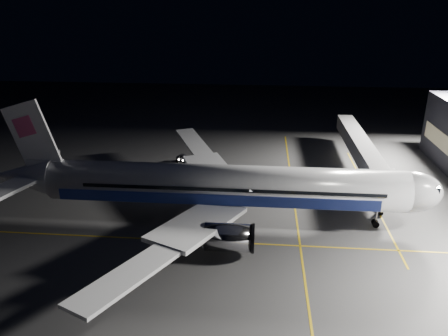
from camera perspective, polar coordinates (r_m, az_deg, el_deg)
ground at (r=61.49m, az=0.13°, el=-6.78°), size 200.00×200.00×0.00m
guide_line_main at (r=61.53m, az=9.52°, el=-7.08°), size 0.25×80.00×0.01m
guide_line_cross at (r=56.30m, az=-0.41°, el=-9.66°), size 70.00×0.25×0.01m
guide_line_side at (r=72.36m, az=18.52°, el=-3.43°), size 0.25×40.00×0.01m
airliner at (r=59.31m, az=-0.90°, el=-2.34°), size 61.48×54.22×16.64m
jet_bridge at (r=78.01m, az=17.67°, el=2.11°), size 3.60×34.40×6.30m
baggage_tug at (r=82.39m, az=-5.43°, el=1.22°), size 2.56×2.32×1.53m
safety_cone_a at (r=65.06m, az=-1.31°, el=-4.81°), size 0.40×0.40×0.59m
safety_cone_b at (r=67.21m, az=1.32°, el=-3.89°), size 0.43×0.43×0.64m
safety_cone_c at (r=74.89m, az=-5.04°, el=-1.24°), size 0.38×0.38×0.57m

